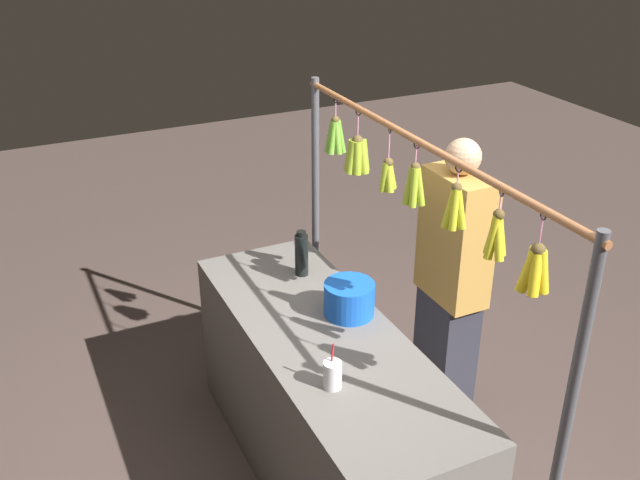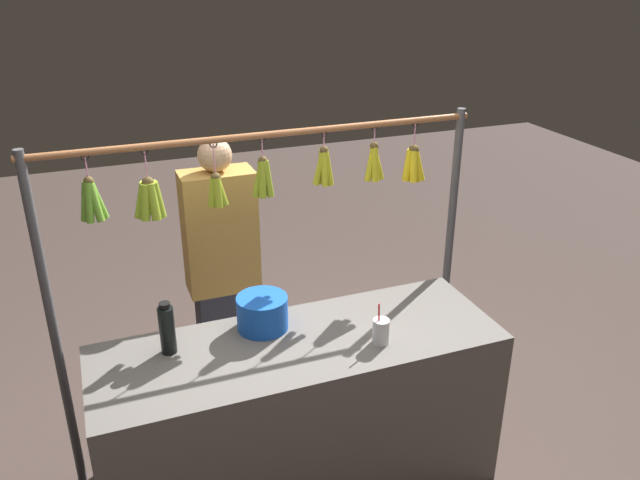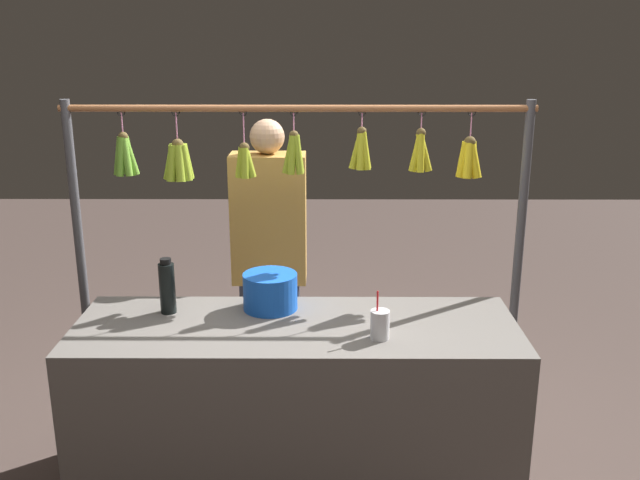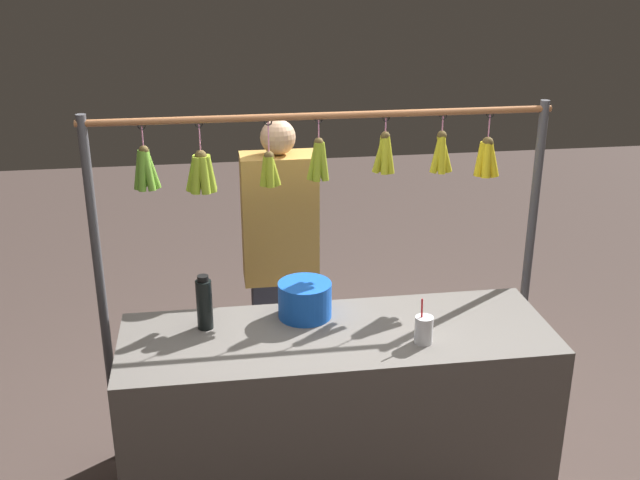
{
  "view_description": "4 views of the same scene",
  "coord_description": "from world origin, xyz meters",
  "px_view_note": "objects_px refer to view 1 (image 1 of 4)",
  "views": [
    {
      "loc": [
        -2.5,
        1.22,
        2.76
      ],
      "look_at": [
        0.07,
        0.0,
        1.33
      ],
      "focal_mm": 40.73,
      "sensor_mm": 36.0,
      "label": 1
    },
    {
      "loc": [
        0.81,
        2.39,
        2.52
      ],
      "look_at": [
        -0.1,
        0.0,
        1.37
      ],
      "focal_mm": 36.19,
      "sensor_mm": 36.0,
      "label": 2
    },
    {
      "loc": [
        -0.12,
        2.78,
        2.08
      ],
      "look_at": [
        -0.1,
        0.0,
        1.25
      ],
      "focal_mm": 39.53,
      "sensor_mm": 36.0,
      "label": 3
    },
    {
      "loc": [
        0.52,
        2.92,
        2.47
      ],
      "look_at": [
        0.08,
        0.0,
        1.31
      ],
      "focal_mm": 42.82,
      "sensor_mm": 36.0,
      "label": 4
    }
  ],
  "objects_px": {
    "water_bottle": "(302,254)",
    "drink_cup": "(332,375)",
    "vendor_person": "(451,290)",
    "blue_bucket": "(349,299)"
  },
  "relations": [
    {
      "from": "drink_cup",
      "to": "vendor_person",
      "type": "relative_size",
      "value": 0.12
    },
    {
      "from": "drink_cup",
      "to": "vendor_person",
      "type": "height_order",
      "value": "vendor_person"
    },
    {
      "from": "water_bottle",
      "to": "vendor_person",
      "type": "xyz_separation_m",
      "value": [
        -0.4,
        -0.68,
        -0.18
      ]
    },
    {
      "from": "water_bottle",
      "to": "drink_cup",
      "type": "height_order",
      "value": "water_bottle"
    },
    {
      "from": "blue_bucket",
      "to": "drink_cup",
      "type": "distance_m",
      "value": 0.57
    },
    {
      "from": "drink_cup",
      "to": "blue_bucket",
      "type": "bearing_deg",
      "value": -34.4
    },
    {
      "from": "water_bottle",
      "to": "drink_cup",
      "type": "bearing_deg",
      "value": 163.43
    },
    {
      "from": "drink_cup",
      "to": "vendor_person",
      "type": "bearing_deg",
      "value": -61.4
    },
    {
      "from": "water_bottle",
      "to": "blue_bucket",
      "type": "bearing_deg",
      "value": -174.02
    },
    {
      "from": "water_bottle",
      "to": "drink_cup",
      "type": "relative_size",
      "value": 1.24
    }
  ]
}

